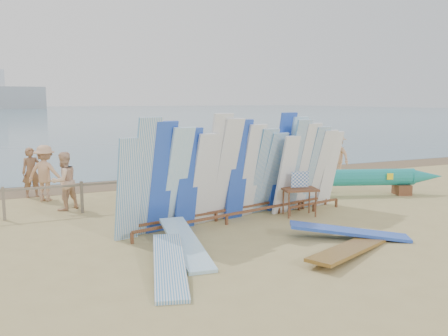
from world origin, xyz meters
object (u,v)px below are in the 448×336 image
beachgoer_7 (203,160)px  beachgoer_2 (64,181)px  beachgoer_8 (279,167)px  beachgoer_9 (245,163)px  side_surfboard_rack (309,170)px  beachgoer_3 (45,173)px  flat_board_a (185,252)px  main_surfboard_rack (222,174)px  vendor_table (299,201)px  beach_chair_left (149,196)px  flat_board_d (349,239)px  flat_board_c (349,254)px  flat_board_e (169,274)px  outrigger_canoe (354,179)px  beachgoer_1 (31,172)px  stroller (218,180)px  beachgoer_extra_0 (337,156)px  beachgoer_5 (157,163)px

beachgoer_7 → beachgoer_2: bearing=-159.6°
beachgoer_8 → beachgoer_9: 1.40m
side_surfboard_rack → beachgoer_3: 8.17m
flat_board_a → beachgoer_9: beachgoer_9 is taller
main_surfboard_rack → vendor_table: 2.43m
beach_chair_left → beachgoer_2: beachgoer_2 is taller
beachgoer_8 → flat_board_a: bearing=-139.7°
flat_board_d → beach_chair_left: size_ratio=3.46×
flat_board_c → beachgoer_8: (2.56, 6.96, 0.78)m
beachgoer_2 → flat_board_a: bearing=80.4°
beachgoer_2 → flat_board_e: bearing=71.2°
main_surfboard_rack → beachgoer_9: bearing=43.8°
beach_chair_left → beachgoer_3: (-2.86, 1.70, 0.66)m
side_surfboard_rack → beach_chair_left: (-3.90, 2.88, -0.95)m
beachgoer_9 → beachgoer_3: beachgoer_3 is taller
beachgoer_7 → outrigger_canoe: bearing=-62.2°
flat_board_d → flat_board_e: bearing=124.7°
beachgoer_2 → beachgoer_9: beachgoer_2 is taller
beachgoer_2 → beachgoer_8: (7.40, 0.30, -0.06)m
flat_board_e → beachgoer_1: bearing=118.5°
flat_board_d → main_surfboard_rack: bearing=69.2°
vendor_table → flat_board_d: 2.36m
flat_board_a → beachgoer_2: (-1.83, 5.14, 0.84)m
beach_chair_left → beachgoer_7: size_ratio=0.48×
side_surfboard_rack → beachgoer_7: size_ratio=1.63×
stroller → beachgoer_2: 5.10m
vendor_table → beachgoer_9: 5.02m
beachgoer_8 → beachgoer_extra_0: size_ratio=0.87×
beachgoer_1 → outrigger_canoe: bearing=-29.5°
outrigger_canoe → flat_board_a: (-7.17, -3.30, -0.56)m
flat_board_d → vendor_table: bearing=25.0°
vendor_table → beachgoer_3: beachgoer_3 is taller
beachgoer_extra_0 → vendor_table: bearing=-56.7°
beachgoer_2 → beachgoer_5: beachgoer_5 is taller
flat_board_e → beachgoer_2: (-1.13, 6.18, 0.84)m
flat_board_c → beachgoer_extra_0: size_ratio=1.49×
beachgoer_7 → beachgoer_3: (-5.95, -1.41, 0.07)m
stroller → beachgoer_9: beachgoer_9 is taller
side_surfboard_rack → stroller: (-1.30, 3.43, -0.74)m
beachgoer_2 → beachgoer_8: bearing=153.1°
outrigger_canoe → flat_board_c: 6.40m
beach_chair_left → beachgoer_3: beachgoer_3 is taller
side_surfboard_rack → beachgoer_2: side_surfboard_rack is taller
flat_board_c → beachgoer_7: beachgoer_7 is taller
main_surfboard_rack → beach_chair_left: size_ratio=7.31×
outrigger_canoe → beachgoer_5: 6.94m
main_surfboard_rack → flat_board_a: main_surfboard_rack is taller
flat_board_a → flat_board_d: (3.76, -0.64, 0.00)m
side_surfboard_rack → vendor_table: side_surfboard_rack is taller
beach_chair_left → beachgoer_9: bearing=34.2°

